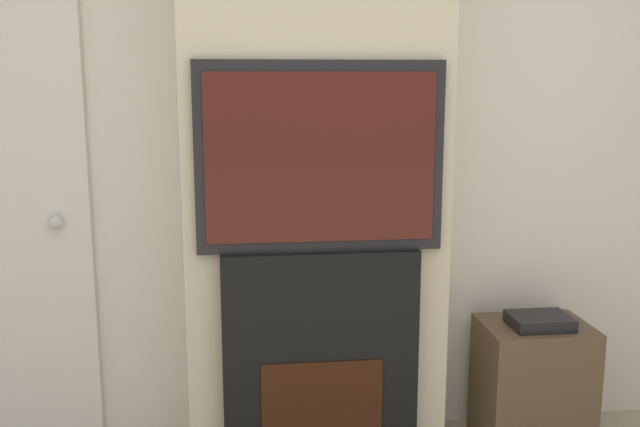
% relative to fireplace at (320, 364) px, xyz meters
% --- Properties ---
extents(wall_back, '(6.00, 0.06, 2.70)m').
position_rel_fireplace_xyz_m(wall_back, '(0.00, 0.39, 0.90)').
color(wall_back, silver).
rests_on(wall_back, ground_plane).
extents(chimney_breast, '(1.01, 0.36, 2.70)m').
position_rel_fireplace_xyz_m(chimney_breast, '(0.00, 0.18, 0.90)').
color(chimney_breast, beige).
rests_on(chimney_breast, ground_plane).
extents(fireplace, '(0.74, 0.15, 0.90)m').
position_rel_fireplace_xyz_m(fireplace, '(0.00, 0.00, 0.00)').
color(fireplace, black).
rests_on(fireplace, ground_plane).
extents(television, '(0.91, 0.07, 0.70)m').
position_rel_fireplace_xyz_m(television, '(0.00, -0.00, 0.80)').
color(television, black).
rests_on(television, fireplace).
extents(media_stand, '(0.44, 0.34, 0.58)m').
position_rel_fireplace_xyz_m(media_stand, '(0.91, 0.11, -0.17)').
color(media_stand, brown).
rests_on(media_stand, ground_plane).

